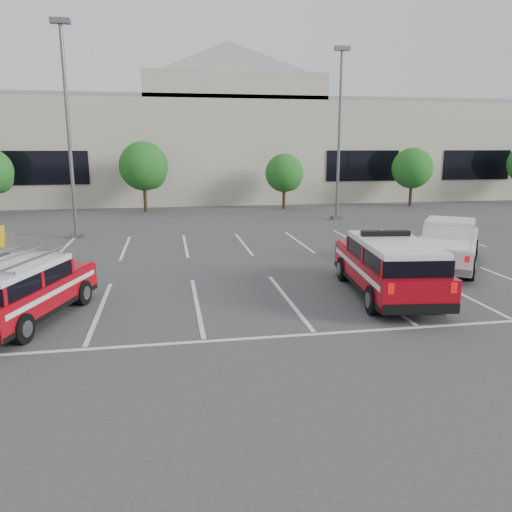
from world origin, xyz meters
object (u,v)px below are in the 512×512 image
at_px(convention_building, 207,144).
at_px(tree_right, 413,170).
at_px(tree_mid_right, 285,174).
at_px(fire_chief_suv, 388,271).
at_px(light_pole_mid, 339,135).
at_px(ladder_suv, 22,295).
at_px(white_pickup, 448,248).
at_px(light_pole_left, 69,131).
at_px(tree_mid_left, 145,168).

bearing_deg(convention_building, tree_right, -33.37).
distance_m(convention_building, tree_mid_right, 11.20).
bearing_deg(convention_building, fire_chief_suv, -84.85).
bearing_deg(convention_building, light_pole_mid, -66.74).
distance_m(fire_chief_suv, ladder_suv, 10.29).
distance_m(convention_building, white_pickup, 29.79).
relative_size(light_pole_left, white_pickup, 1.78).
distance_m(tree_mid_right, fire_chief_suv, 22.35).
bearing_deg(light_pole_left, white_pickup, -30.62).
bearing_deg(light_pole_mid, tree_right, 36.77).
bearing_deg(ladder_suv, fire_chief_suv, 20.82).
xyz_separation_m(convention_building, tree_right, (14.91, -9.82, -1.95)).
relative_size(tree_mid_left, tree_right, 1.10).
height_order(tree_right, white_pickup, tree_right).
distance_m(convention_building, light_pole_left, 21.49).
relative_size(light_pole_mid, ladder_suv, 2.09).
bearing_deg(fire_chief_suv, light_pole_mid, 82.84).
bearing_deg(fire_chief_suv, tree_mid_right, 91.32).
xyz_separation_m(tree_right, light_pole_left, (-23.09, -10.05, 2.41)).
xyz_separation_m(tree_mid_right, light_pole_left, (-13.09, -10.05, 2.68)).
distance_m(tree_right, fire_chief_suv, 25.32).
bearing_deg(tree_right, tree_mid_right, -180.00).
height_order(tree_mid_right, light_pole_left, light_pole_left).
bearing_deg(convention_building, tree_mid_right, -63.43).
relative_size(tree_mid_right, fire_chief_suv, 0.70).
bearing_deg(ladder_suv, white_pickup, 32.94).
bearing_deg(white_pickup, light_pole_left, -175.94).
xyz_separation_m(fire_chief_suv, white_pickup, (3.90, 3.28, -0.10)).
height_order(convention_building, tree_mid_left, convention_building).
height_order(fire_chief_suv, ladder_suv, fire_chief_suv).
bearing_deg(tree_right, fire_chief_suv, -118.45).
bearing_deg(light_pole_mid, light_pole_left, -165.07).
xyz_separation_m(tree_mid_left, tree_mid_right, (10.00, -0.00, -0.54)).
relative_size(light_pole_mid, white_pickup, 1.78).
bearing_deg(white_pickup, light_pole_mid, 124.54).
height_order(fire_chief_suv, white_pickup, fire_chief_suv).
xyz_separation_m(light_pole_left, fire_chief_suv, (11.07, -12.14, -4.39)).
height_order(convention_building, tree_right, convention_building).
bearing_deg(tree_mid_right, fire_chief_suv, -95.21).
height_order(tree_mid_left, tree_right, tree_mid_left).
relative_size(tree_mid_right, tree_right, 0.90).
xyz_separation_m(tree_mid_right, ladder_suv, (-12.30, -22.71, -1.78)).
xyz_separation_m(convention_building, light_pole_left, (-8.18, -19.86, 0.47)).
height_order(light_pole_left, fire_chief_suv, light_pole_left).
bearing_deg(tree_right, ladder_suv, -134.47).
distance_m(tree_mid_right, white_pickup, 19.08).
distance_m(light_pole_mid, fire_chief_suv, 17.19).
distance_m(convention_building, ladder_suv, 33.60).
bearing_deg(ladder_suv, tree_mid_left, 102.14).
bearing_deg(light_pole_left, light_pole_mid, 14.93).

